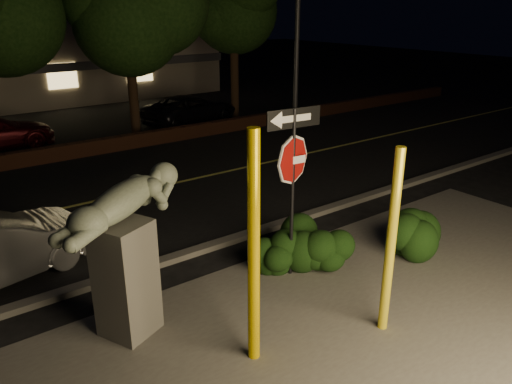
% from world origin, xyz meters
% --- Properties ---
extents(ground, '(90.00, 90.00, 0.00)m').
position_xyz_m(ground, '(0.00, 10.00, 0.00)').
color(ground, black).
rests_on(ground, ground).
extents(patio, '(14.00, 6.00, 0.02)m').
position_xyz_m(patio, '(0.00, -1.00, 0.01)').
color(patio, '#4C4944').
rests_on(patio, ground).
extents(road, '(80.00, 8.00, 0.01)m').
position_xyz_m(road, '(0.00, 7.00, 0.01)').
color(road, black).
rests_on(road, ground).
extents(lane_marking, '(80.00, 0.12, 0.00)m').
position_xyz_m(lane_marking, '(0.00, 7.00, 0.02)').
color(lane_marking, '#AFAA46').
rests_on(lane_marking, road).
extents(curb, '(80.00, 0.25, 0.12)m').
position_xyz_m(curb, '(0.00, 2.90, 0.06)').
color(curb, '#4C4944').
rests_on(curb, ground).
extents(brick_wall, '(40.00, 0.35, 0.50)m').
position_xyz_m(brick_wall, '(0.00, 11.30, 0.25)').
color(brick_wall, '#452316').
rests_on(brick_wall, ground).
extents(parking_lot, '(40.00, 12.00, 0.01)m').
position_xyz_m(parking_lot, '(0.00, 17.00, 0.01)').
color(parking_lot, black).
rests_on(parking_lot, ground).
extents(yellow_pole_left, '(0.17, 0.17, 3.41)m').
position_xyz_m(yellow_pole_left, '(-1.57, -0.40, 1.70)').
color(yellow_pole_left, '#D9B100').
rests_on(yellow_pole_left, ground).
extents(yellow_pole_right, '(0.15, 0.15, 2.98)m').
position_xyz_m(yellow_pole_right, '(0.47, -1.06, 1.49)').
color(yellow_pole_right, yellow).
rests_on(yellow_pole_right, ground).
extents(signpost, '(1.07, 0.17, 3.18)m').
position_xyz_m(signpost, '(0.40, 1.11, 2.26)').
color(signpost, black).
rests_on(signpost, ground).
extents(sculpture, '(2.27, 1.44, 2.50)m').
position_xyz_m(sculpture, '(-2.72, 1.26, 1.54)').
color(sculpture, '#4C4944').
rests_on(sculpture, ground).
extents(hedge_center, '(1.90, 1.35, 0.90)m').
position_xyz_m(hedge_center, '(0.62, 1.40, 0.45)').
color(hedge_center, black).
rests_on(hedge_center, ground).
extents(hedge_right, '(1.63, 1.06, 0.99)m').
position_xyz_m(hedge_right, '(1.18, 0.98, 0.50)').
color(hedge_right, black).
rests_on(hedge_right, ground).
extents(hedge_far_right, '(1.73, 1.23, 1.11)m').
position_xyz_m(hedge_far_right, '(2.73, 0.26, 0.55)').
color(hedge_far_right, black).
rests_on(hedge_far_right, ground).
extents(parked_car_dark, '(4.65, 2.85, 1.20)m').
position_xyz_m(parked_car_dark, '(5.38, 13.58, 0.60)').
color(parked_car_dark, black).
rests_on(parked_car_dark, ground).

